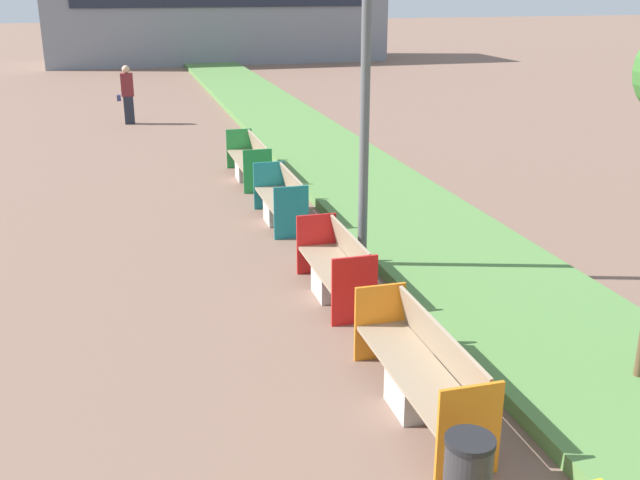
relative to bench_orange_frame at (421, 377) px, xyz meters
name	(u,v)px	position (x,y,z in m)	size (l,w,h in m)	color
planter_grass_strip	(423,230)	(2.26, 5.31, -0.29)	(2.80, 120.00, 0.18)	#568442
building_backdrop	(216,0)	(3.06, 36.97, 2.90)	(18.26, 5.41, 6.54)	gray
bench_orange_frame	(421,377)	(0.00, 0.00, 0.00)	(0.65, 2.41, 0.94)	#ADA8A0
bench_red_frame	(336,272)	(-0.01, 3.12, -0.01)	(0.65, 1.95, 0.94)	#ADA8A0
bench_teal_frame	(282,203)	(-0.01, 6.72, -0.01)	(0.65, 1.95, 0.94)	#ADA8A0
bench_green_frame	(250,163)	(0.00, 10.06, 0.00)	(0.65, 2.41, 0.94)	#ADA8A0
pedestrian_walking	(127,94)	(-2.44, 17.99, 0.56)	(0.53, 0.24, 1.82)	#232633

